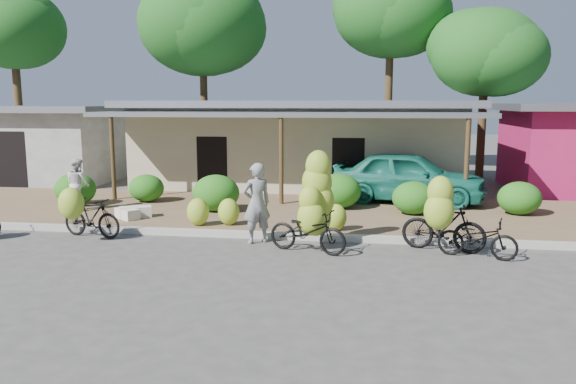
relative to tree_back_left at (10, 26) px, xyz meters
name	(u,v)px	position (x,y,z in m)	size (l,w,h in m)	color
ground	(234,260)	(13.69, -13.11, -6.74)	(100.00, 100.00, 0.00)	#42403E
sidewalk	(275,212)	(13.69, -8.11, -6.68)	(60.00, 6.00, 0.12)	brown
curb	(254,235)	(13.69, -11.11, -6.66)	(60.00, 0.25, 0.15)	#A8A399
shop_main	(301,142)	(13.69, -2.18, -5.01)	(13.00, 8.50, 3.35)	#B9B38C
shop_grey	(46,142)	(2.69, -2.12, -5.12)	(7.00, 6.00, 3.15)	#AEAEA9
tree_back_left	(10,26)	(0.00, 0.00, 0.00)	(4.79, 4.64, 8.52)	#523A21
tree_far_center	(199,23)	(8.00, 3.00, 0.39)	(6.23, 6.19, 9.50)	#523A21
tree_center_right	(387,10)	(17.00, 3.50, 0.83)	(5.43, 5.33, 9.61)	#523A21
tree_near_right	(481,50)	(21.00, 1.50, -1.23)	(4.82, 4.67, 7.29)	#523A21
hedge_0	(75,189)	(7.38, -8.21, -6.12)	(1.28, 1.15, 1.00)	#265613
hedge_1	(146,188)	(9.33, -7.30, -6.17)	(1.13, 1.02, 0.88)	#265613
hedge_2	(216,193)	(11.99, -8.52, -6.08)	(1.38, 1.24, 1.08)	#265613
hedge_3	(338,191)	(15.52, -7.53, -6.09)	(1.36, 1.22, 1.06)	#265613
hedge_4	(414,198)	(17.70, -8.13, -6.14)	(1.22, 1.09, 0.95)	#265613
hedge_5	(519,198)	(20.68, -7.71, -6.14)	(1.21, 1.09, 0.94)	#265613
bike_left	(87,214)	(9.70, -11.80, -6.13)	(1.73, 1.31, 1.33)	black
bike_center	(313,212)	(15.22, -12.00, -5.87)	(1.93, 1.42, 2.23)	black
bike_right	(442,220)	(18.06, -11.87, -6.00)	(1.92, 1.40, 1.76)	black
bike_far_right	(477,238)	(18.76, -12.16, -6.30)	(1.75, 1.02, 0.87)	black
loose_banana_a	(198,212)	(12.07, -10.50, -6.25)	(0.58, 0.49, 0.73)	#A9C832
loose_banana_b	(229,212)	(12.84, -10.31, -6.26)	(0.56, 0.48, 0.70)	#A9C832
loose_banana_c	(336,217)	(15.65, -10.50, -6.28)	(0.53, 0.45, 0.67)	#A9C832
sack_near	(136,212)	(10.01, -9.73, -6.47)	(0.85, 0.40, 0.30)	silver
sack_far	(127,214)	(9.87, -9.95, -6.48)	(0.75, 0.38, 0.28)	silver
vendor	(257,203)	(13.85, -11.58, -5.78)	(0.69, 0.46, 1.90)	gray
bystander	(78,184)	(7.88, -8.91, -5.84)	(0.75, 0.59, 1.55)	silver
teal_van	(409,177)	(17.66, -6.11, -5.80)	(1.94, 4.81, 1.64)	#186C5A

